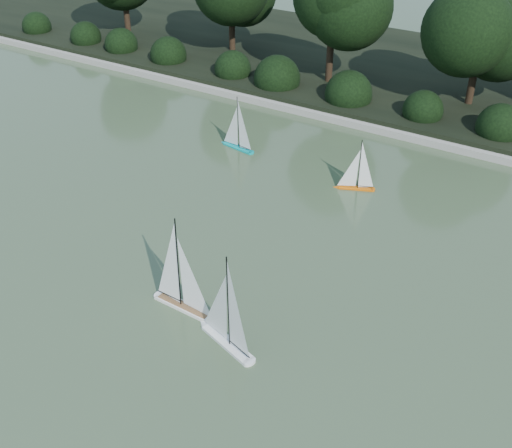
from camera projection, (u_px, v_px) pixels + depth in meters
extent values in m
plane|color=#37482B|center=(187.00, 348.00, 9.96)|extent=(80.00, 80.00, 0.00)
cube|color=gray|center=(400.00, 134.00, 16.32)|extent=(40.00, 0.35, 0.18)
cube|color=black|center=(450.00, 83.00, 19.13)|extent=(40.00, 8.00, 0.30)
cylinder|color=black|center=(127.00, 22.00, 22.39)|extent=(0.20, 0.20, 1.51)
cylinder|color=black|center=(232.00, 38.00, 21.09)|extent=(0.20, 0.20, 1.37)
cylinder|color=black|center=(329.00, 63.00, 18.60)|extent=(0.20, 0.20, 1.66)
cylinder|color=black|center=(470.00, 91.00, 17.29)|extent=(0.20, 0.20, 1.26)
sphere|color=black|center=(482.00, 33.00, 16.43)|extent=(2.10, 2.10, 2.10)
sphere|color=black|center=(40.00, 27.00, 22.97)|extent=(1.10, 1.10, 1.10)
sphere|color=black|center=(81.00, 36.00, 22.08)|extent=(1.10, 1.10, 1.10)
sphere|color=black|center=(125.00, 46.00, 21.19)|extent=(1.10, 1.10, 1.10)
sphere|color=black|center=(173.00, 56.00, 20.31)|extent=(1.10, 1.10, 1.10)
sphere|color=black|center=(225.00, 67.00, 19.42)|extent=(1.10, 1.10, 1.10)
sphere|color=black|center=(282.00, 80.00, 18.54)|extent=(1.10, 1.10, 1.10)
sphere|color=black|center=(345.00, 93.00, 17.65)|extent=(1.10, 1.10, 1.10)
sphere|color=black|center=(414.00, 109.00, 16.76)|extent=(1.10, 1.10, 1.10)
sphere|color=black|center=(492.00, 125.00, 15.88)|extent=(1.10, 1.10, 1.10)
cube|color=white|center=(228.00, 342.00, 10.01)|extent=(1.09, 0.54, 0.11)
cone|color=white|center=(204.00, 321.00, 10.41)|extent=(0.27, 0.27, 0.22)
cylinder|color=white|center=(250.00, 361.00, 9.67)|extent=(0.16, 0.16, 0.11)
cylinder|color=black|center=(228.00, 299.00, 9.49)|extent=(0.03, 0.03, 1.67)
cylinder|color=black|center=(239.00, 346.00, 9.76)|extent=(0.48, 0.17, 0.02)
cube|color=white|center=(183.00, 305.00, 10.74)|extent=(1.10, 0.26, 0.11)
cone|color=white|center=(214.00, 320.00, 10.44)|extent=(0.23, 0.23, 0.22)
cylinder|color=white|center=(159.00, 294.00, 11.00)|extent=(0.14, 0.14, 0.11)
cube|color=olive|center=(183.00, 303.00, 10.71)|extent=(1.01, 0.20, 0.01)
cylinder|color=black|center=(177.00, 261.00, 10.27)|extent=(0.02, 0.02, 1.70)
cylinder|color=black|center=(169.00, 293.00, 10.82)|extent=(0.50, 0.04, 0.02)
cube|color=#E36009|center=(356.00, 187.00, 14.11)|extent=(0.75, 0.42, 0.08)
cone|color=#E36009|center=(336.00, 186.00, 14.17)|extent=(0.20, 0.20, 0.15)
cylinder|color=#E36009|center=(373.00, 189.00, 14.06)|extent=(0.12, 0.12, 0.08)
cylinder|color=black|center=(360.00, 162.00, 13.77)|extent=(0.02, 0.02, 1.17)
cylinder|color=black|center=(365.00, 185.00, 14.04)|extent=(0.32, 0.14, 0.01)
cube|color=#049A98|center=(238.00, 147.00, 15.78)|extent=(0.88, 0.31, 0.09)
cone|color=#049A98|center=(223.00, 141.00, 16.06)|extent=(0.20, 0.20, 0.17)
cylinder|color=#049A98|center=(251.00, 152.00, 15.55)|extent=(0.12, 0.12, 0.09)
cylinder|color=black|center=(239.00, 121.00, 15.37)|extent=(0.02, 0.02, 1.34)
cylinder|color=black|center=(245.00, 146.00, 15.60)|extent=(0.39, 0.08, 0.01)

